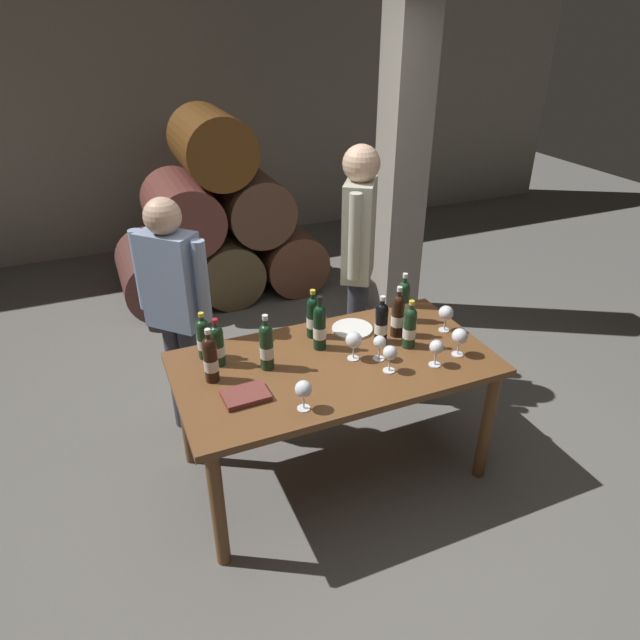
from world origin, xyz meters
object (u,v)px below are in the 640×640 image
object	(u,v)px
wine_bottle_4	(398,315)
wine_bottle_8	(320,326)
wine_bottle_2	(267,346)
wine_glass_3	(437,348)
wine_bottle_5	(403,301)
serving_plate	(352,329)
dining_table	(334,375)
wine_bottle_7	(381,323)
wine_glass_6	(354,341)
wine_bottle_9	(313,317)
wine_glass_5	(380,343)
wine_bottle_0	(211,359)
wine_bottle_1	(410,327)
wine_glass_2	(390,354)
sommelier_presenting	(358,250)
wine_glass_0	(303,390)
wine_glass_1	(460,337)
tasting_notebook	(246,395)
wine_bottle_3	(217,345)
taster_seated_left	(174,301)
wine_bottle_6	(204,338)
wine_glass_4	(446,314)

from	to	relation	value
wine_bottle_4	wine_bottle_8	world-z (taller)	wine_bottle_8
wine_bottle_2	wine_glass_3	world-z (taller)	wine_bottle_2
wine_bottle_5	serving_plate	world-z (taller)	wine_bottle_5
dining_table	wine_bottle_7	world-z (taller)	wine_bottle_7
wine_bottle_4	wine_bottle_5	xyz separation A→B (m)	(0.12, 0.14, 0.00)
wine_bottle_2	wine_glass_6	xyz separation A→B (m)	(0.45, -0.10, -0.02)
wine_bottle_9	wine_glass_3	size ratio (longest dim) A/B	1.97
wine_bottle_8	wine_glass_5	distance (m)	0.34
wine_bottle_7	wine_glass_5	world-z (taller)	wine_bottle_7
wine_bottle_0	wine_bottle_1	size ratio (longest dim) A/B	1.04
wine_glass_2	wine_bottle_9	bearing A→B (deg)	115.24
dining_table	sommelier_presenting	distance (m)	0.98
serving_plate	wine_bottle_2	bearing A→B (deg)	-162.56
wine_glass_0	sommelier_presenting	size ratio (longest dim) A/B	0.09
wine_glass_1	wine_bottle_4	bearing A→B (deg)	122.75
wine_glass_1	wine_glass_2	size ratio (longest dim) A/B	1.06
wine_bottle_5	tasting_notebook	bearing A→B (deg)	-160.86
serving_plate	wine_bottle_9	bearing A→B (deg)	173.61
wine_bottle_8	serving_plate	bearing A→B (deg)	23.00
wine_glass_5	wine_glass_6	size ratio (longest dim) A/B	0.88
dining_table	wine_bottle_9	size ratio (longest dim) A/B	5.76
wine_bottle_0	wine_glass_2	distance (m)	0.91
wine_bottle_0	wine_bottle_3	xyz separation A→B (m)	(0.07, 0.13, -0.01)
wine_glass_6	dining_table	bearing A→B (deg)	170.00
taster_seated_left	wine_glass_0	bearing A→B (deg)	-68.82
wine_bottle_4	wine_glass_6	distance (m)	0.37
dining_table	wine_glass_3	bearing A→B (deg)	-27.05
wine_bottle_5	wine_glass_1	world-z (taller)	wine_bottle_5
wine_bottle_5	wine_bottle_6	xyz separation A→B (m)	(-1.19, 0.06, -0.01)
wine_bottle_4	wine_bottle_8	distance (m)	0.47
wine_bottle_1	dining_table	bearing A→B (deg)	176.98
wine_glass_3	tasting_notebook	bearing A→B (deg)	173.54
wine_bottle_7	taster_seated_left	world-z (taller)	taster_seated_left
wine_bottle_7	wine_glass_1	xyz separation A→B (m)	(0.33, -0.28, -0.01)
wine_bottle_0	taster_seated_left	xyz separation A→B (m)	(-0.06, 0.64, 0.03)
wine_glass_1	wine_glass_3	world-z (taller)	wine_glass_1
wine_bottle_3	wine_glass_1	world-z (taller)	wine_bottle_3
wine_bottle_5	tasting_notebook	xyz separation A→B (m)	(-1.09, -0.38, -0.12)
wine_glass_3	wine_bottle_6	bearing A→B (deg)	153.45
wine_bottle_0	taster_seated_left	bearing A→B (deg)	95.46
wine_bottle_2	wine_glass_1	size ratio (longest dim) A/B	1.96
wine_bottle_3	wine_bottle_8	size ratio (longest dim) A/B	0.86
wine_bottle_1	wine_bottle_3	size ratio (longest dim) A/B	1.05
wine_bottle_1	serving_plate	distance (m)	0.37
wine_bottle_7	tasting_notebook	size ratio (longest dim) A/B	1.31
wine_bottle_0	wine_bottle_5	xyz separation A→B (m)	(1.20, 0.17, 0.00)
wine_bottle_2	tasting_notebook	distance (m)	0.30
wine_bottle_1	wine_glass_4	world-z (taller)	wine_bottle_1
sommelier_presenting	wine_bottle_7	bearing A→B (deg)	-105.16
wine_bottle_2	tasting_notebook	size ratio (longest dim) A/B	1.43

